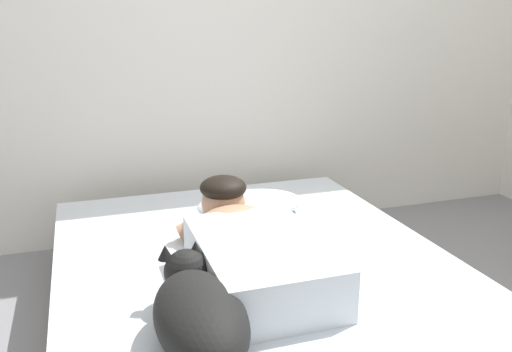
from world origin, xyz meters
TOP-DOWN VIEW (x-y plane):
  - ground_plane at (0.00, 0.00)m, footprint 11.63×11.63m
  - back_wall at (0.00, 1.39)m, footprint 3.82×0.12m
  - bed at (-0.35, 0.22)m, footprint 1.57×1.94m
  - pillow at (-0.22, 0.69)m, footprint 0.52×0.32m
  - person_lying at (-0.40, 0.12)m, footprint 0.43×0.92m
  - dog at (-0.69, -0.27)m, footprint 0.26×0.57m
  - coffee_cup at (-0.13, 0.68)m, footprint 0.12×0.09m
  - cell_phone at (-0.42, 0.02)m, footprint 0.07×0.14m

SIDE VIEW (x-z plane):
  - ground_plane at x=0.00m, z-range 0.00..0.00m
  - bed at x=-0.35m, z-range 0.00..0.32m
  - cell_phone at x=-0.42m, z-range 0.32..0.33m
  - coffee_cup at x=-0.13m, z-range 0.32..0.40m
  - pillow at x=-0.22m, z-range 0.32..0.43m
  - dog at x=-0.69m, z-range 0.32..0.54m
  - person_lying at x=-0.40m, z-range 0.29..0.56m
  - back_wall at x=0.00m, z-range 0.00..2.50m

